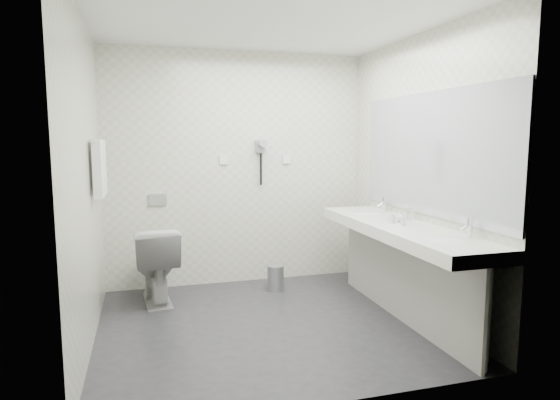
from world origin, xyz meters
name	(u,v)px	position (x,y,z in m)	size (l,w,h in m)	color
floor	(268,324)	(0.00, 0.00, 0.00)	(2.80, 2.80, 0.00)	#252529
ceiling	(267,21)	(0.00, 0.00, 2.50)	(2.80, 2.80, 0.00)	silver
wall_back	(238,169)	(0.00, 1.30, 1.25)	(2.80, 2.80, 0.00)	beige
wall_front	(325,197)	(0.00, -1.30, 1.25)	(2.80, 2.80, 0.00)	beige
wall_left	(85,183)	(-1.40, 0.00, 1.25)	(2.60, 2.60, 0.00)	beige
wall_right	(417,175)	(1.40, 0.00, 1.25)	(2.60, 2.60, 0.00)	beige
vanity_counter	(400,230)	(1.12, -0.20, 0.80)	(0.55, 2.20, 0.10)	white
vanity_panel	(401,278)	(1.15, -0.20, 0.38)	(0.03, 2.15, 0.75)	#989890
vanity_post_near	(486,321)	(1.18, -1.24, 0.38)	(0.06, 0.06, 0.75)	silver
vanity_post_far	(354,251)	(1.18, 0.84, 0.38)	(0.06, 0.06, 0.75)	silver
mirror	(430,154)	(1.39, -0.20, 1.45)	(0.02, 2.20, 1.05)	#B2BCC6
basin_near	(446,241)	(1.12, -0.85, 0.83)	(0.40, 0.31, 0.05)	white
basin_far	(366,214)	(1.12, 0.45, 0.83)	(0.40, 0.31, 0.05)	white
faucet_near	(470,228)	(1.32, -0.85, 0.92)	(0.04, 0.04, 0.15)	silver
faucet_far	(384,205)	(1.32, 0.45, 0.92)	(0.04, 0.04, 0.15)	silver
soap_bottle_a	(392,217)	(1.08, -0.13, 0.90)	(0.05, 0.05, 0.10)	white
soap_bottle_b	(400,216)	(1.19, -0.10, 0.90)	(0.07, 0.07, 0.10)	white
soap_bottle_c	(403,219)	(1.12, -0.25, 0.90)	(0.04, 0.04, 0.11)	white
glass_left	(409,214)	(1.32, -0.03, 0.90)	(0.06, 0.06, 0.10)	silver
toilet	(156,264)	(-0.90, 0.86, 0.37)	(0.42, 0.74, 0.75)	white
flush_plate	(158,200)	(-0.85, 1.29, 0.95)	(0.18, 0.02, 0.12)	#B2B5BA
pedal_bin	(275,278)	(0.31, 0.88, 0.12)	(0.18, 0.18, 0.25)	#B2B5BA
bin_lid	(275,266)	(0.31, 0.88, 0.26)	(0.18, 0.18, 0.01)	#B2B5BA
towel_rail	(97,142)	(-1.35, 0.55, 1.55)	(0.02, 0.02, 0.62)	silver
towel_near	(98,169)	(-1.34, 0.41, 1.33)	(0.07, 0.24, 0.48)	white
towel_far	(101,167)	(-1.34, 0.69, 1.33)	(0.07, 0.24, 0.48)	white
dryer_cradle	(261,146)	(0.25, 1.27, 1.50)	(0.10, 0.04, 0.14)	#929497
dryer_barrel	(262,143)	(0.25, 1.20, 1.53)	(0.08, 0.08, 0.14)	#929497
dryer_cord	(261,169)	(0.25, 1.26, 1.25)	(0.02, 0.02, 0.35)	black
switch_plate_a	(224,160)	(-0.15, 1.29, 1.35)	(0.09, 0.02, 0.09)	white
switch_plate_b	(286,159)	(0.55, 1.29, 1.35)	(0.09, 0.02, 0.09)	white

